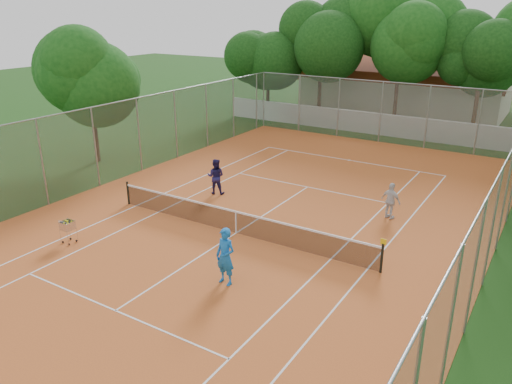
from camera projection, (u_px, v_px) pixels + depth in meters
The scene contains 12 objects.
ground at pixel (236, 234), 19.92m from camera, with size 120.00×120.00×0.00m, color #14370F.
court_pad at pixel (236, 233), 19.92m from camera, with size 18.00×34.00×0.02m, color #C05C25.
court_lines at pixel (236, 233), 19.91m from camera, with size 10.98×23.78×0.01m, color white.
tennis_net at pixel (236, 222), 19.74m from camera, with size 11.88×0.10×0.98m, color black.
perimeter_fence at pixel (235, 186), 19.22m from camera, with size 18.00×34.00×4.00m, color slate.
boundary_wall at pixel (389, 125), 34.77m from camera, with size 26.00×0.30×1.50m, color silver.
clubhouse at pixel (404, 84), 43.21m from camera, with size 16.40×9.00×4.40m, color beige.
tropical_trees at pixel (407, 59), 35.67m from camera, with size 29.00×19.00×10.00m, color #0D340D.
player_near at pixel (225, 257), 15.98m from camera, with size 0.71×0.46×1.94m, color blue.
player_far_left at pixel (216, 176), 23.86m from camera, with size 0.84×0.66×1.73m, color #1F1A4F.
player_far_right at pixel (391, 201), 21.05m from camera, with size 0.93×0.39×1.59m, color silver.
ball_hopper at pixel (68, 231), 18.94m from camera, with size 0.47×0.47×0.97m, color silver.
Camera 1 is at (10.25, -14.93, 8.50)m, focal length 35.00 mm.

